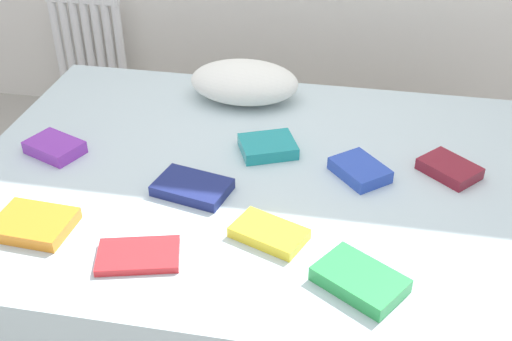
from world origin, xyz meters
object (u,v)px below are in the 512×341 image
(textbook_blue, at_px, (360,170))
(textbook_yellow, at_px, (269,233))
(textbook_navy, at_px, (192,187))
(textbook_orange, at_px, (34,224))
(textbook_red, at_px, (138,255))
(radiator, at_px, (89,45))
(textbook_teal, at_px, (268,147))
(textbook_maroon, at_px, (449,169))
(textbook_green, at_px, (360,280))
(textbook_purple, at_px, (55,147))
(bed, at_px, (253,231))
(pillow, at_px, (244,82))

(textbook_blue, distance_m, textbook_yellow, 0.45)
(textbook_navy, distance_m, textbook_orange, 0.50)
(textbook_red, bearing_deg, textbook_yellow, 9.78)
(radiator, distance_m, textbook_orange, 1.71)
(radiator, distance_m, textbook_red, 1.91)
(textbook_teal, bearing_deg, radiator, 113.99)
(textbook_navy, bearing_deg, textbook_orange, -133.77)
(textbook_maroon, bearing_deg, textbook_red, -104.24)
(radiator, bearing_deg, textbook_green, -48.20)
(textbook_red, distance_m, textbook_purple, 0.69)
(radiator, relative_size, textbook_blue, 2.90)
(bed, relative_size, radiator, 3.72)
(textbook_navy, relative_size, textbook_blue, 1.28)
(textbook_navy, distance_m, textbook_red, 0.35)
(textbook_purple, bearing_deg, textbook_maroon, 27.75)
(textbook_orange, distance_m, textbook_red, 0.36)
(textbook_yellow, relative_size, textbook_purple, 1.12)
(textbook_orange, height_order, textbook_purple, textbook_purple)
(textbook_yellow, bearing_deg, radiator, 150.57)
(textbook_green, relative_size, textbook_maroon, 1.24)
(textbook_yellow, bearing_deg, textbook_navy, 168.79)
(textbook_yellow, bearing_deg, pillow, 127.86)
(bed, distance_m, textbook_purple, 0.77)
(textbook_teal, bearing_deg, pillow, 89.48)
(bed, relative_size, textbook_navy, 8.46)
(radiator, xyz_separation_m, textbook_purple, (0.40, -1.20, 0.13))
(textbook_navy, xyz_separation_m, textbook_red, (-0.06, -0.34, -0.01))
(textbook_red, xyz_separation_m, textbook_purple, (-0.48, 0.49, 0.01))
(radiator, height_order, textbook_purple, radiator)
(pillow, bearing_deg, textbook_teal, -67.11)
(textbook_blue, height_order, textbook_maroon, textbook_blue)
(pillow, bearing_deg, radiator, 145.95)
(textbook_teal, distance_m, textbook_yellow, 0.48)
(textbook_navy, distance_m, textbook_yellow, 0.34)
(radiator, relative_size, textbook_navy, 2.27)
(bed, distance_m, textbook_navy, 0.35)
(textbook_blue, bearing_deg, textbook_orange, -104.64)
(textbook_orange, distance_m, textbook_maroon, 1.36)
(textbook_green, distance_m, textbook_orange, 0.98)
(textbook_teal, bearing_deg, textbook_red, -135.96)
(bed, bearing_deg, textbook_maroon, 10.65)
(bed, height_order, textbook_green, textbook_green)
(textbook_yellow, distance_m, textbook_maroon, 0.71)
(textbook_maroon, bearing_deg, radiator, -169.80)
(pillow, distance_m, textbook_navy, 0.68)
(textbook_orange, bearing_deg, textbook_green, -0.39)
(textbook_orange, distance_m, textbook_purple, 0.44)
(textbook_maroon, bearing_deg, textbook_green, -72.65)
(pillow, distance_m, textbook_red, 1.03)
(textbook_teal, distance_m, textbook_maroon, 0.63)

